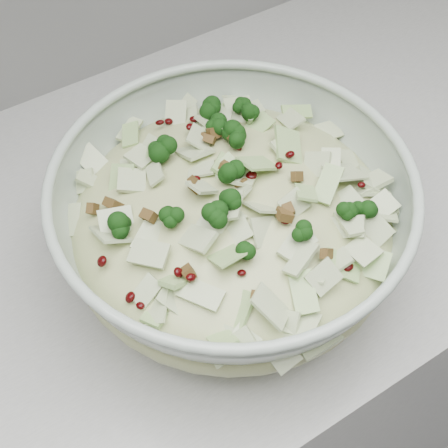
% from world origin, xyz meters
% --- Properties ---
extents(counter, '(3.60, 0.60, 0.90)m').
position_xyz_m(counter, '(0.00, 1.70, 0.45)').
color(counter, '#B2B3AE').
rests_on(counter, floor).
extents(mixing_bowl, '(0.46, 0.46, 0.14)m').
position_xyz_m(mixing_bowl, '(0.01, 1.60, 0.97)').
color(mixing_bowl, '#A3B4A5').
rests_on(mixing_bowl, counter).
extents(salad, '(0.34, 0.34, 0.14)m').
position_xyz_m(salad, '(0.01, 1.60, 1.00)').
color(salad, '#BEC687').
rests_on(salad, mixing_bowl).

